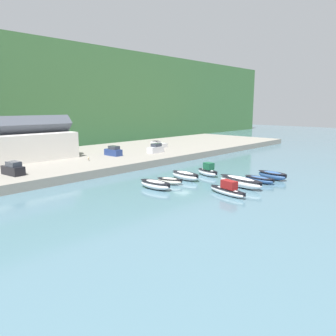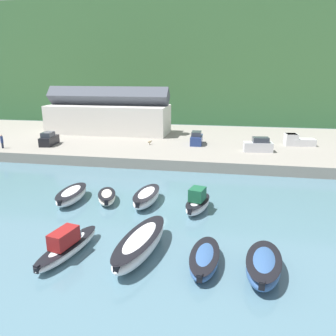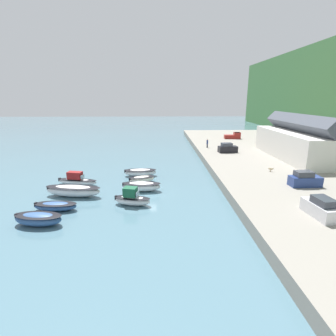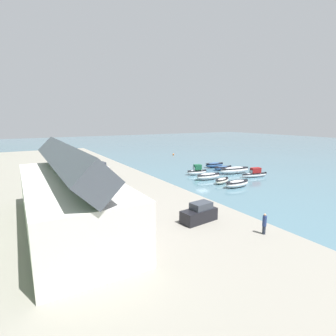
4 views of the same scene
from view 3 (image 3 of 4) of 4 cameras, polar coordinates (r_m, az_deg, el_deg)
The scene contains 17 objects.
ground_plane at distance 38.89m, azimuth -4.41°, elevation -5.24°, with size 320.00×320.00×0.00m, color slate.
quay_promenade at distance 45.91m, azimuth 31.18°, elevation -3.28°, with size 126.56×31.59×1.48m.
harbor_clubhouse at distance 59.79m, azimuth 26.22°, elevation 5.11°, with size 23.65×8.29×8.91m.
moored_boat_0 at distance 46.65m, azimuth -6.06°, elevation -0.91°, with size 2.48×5.78×1.30m.
moored_boat_1 at distance 43.17m, azimuth -5.78°, elevation -2.40°, with size 3.07×4.59×1.06m.
moored_boat_2 at distance 39.18m, azimuth -5.82°, elevation -3.96°, with size 2.53×5.90×1.41m.
moored_boat_3 at distance 34.32m, azimuth -7.85°, elevation -6.64°, with size 2.86×5.08×2.39m.
moored_boat_4 at distance 44.27m, azimuth -19.24°, elevation -2.51°, with size 2.89×6.78×2.11m.
moored_boat_5 at distance 39.23m, azimuth -19.94°, elevation -4.64°, with size 3.44×8.19×1.61m.
moored_boat_6 at distance 35.43m, azimuth -23.29°, elevation -7.61°, with size 2.25×5.37×1.03m.
moored_boat_7 at distance 32.28m, azimuth -26.40°, elevation -9.88°, with size 2.97×5.58×1.35m.
parked_car_0 at distance 60.80m, azimuth 12.83°, elevation 4.20°, with size 2.29×4.38×2.16m.
parked_car_1 at distance 31.68m, azimuth 30.31°, elevation -7.56°, with size 4.35×2.18×2.16m.
parked_car_2 at distance 41.22m, azimuth 27.63°, elevation -2.28°, with size 1.91×4.24×2.16m.
pickup_truck_0 at distance 81.94m, azimuth 14.11°, elevation 6.79°, with size 2.29×4.85×1.90m.
person_on_quay at distance 65.69m, azimuth 8.55°, elevation 5.37°, with size 0.40×0.40×2.14m.
dog_on_quay at distance 47.08m, azimuth 21.47°, elevation -0.18°, with size 0.73×0.81×0.68m.
Camera 3 is at (36.43, 1.85, 13.48)m, focal length 28.00 mm.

